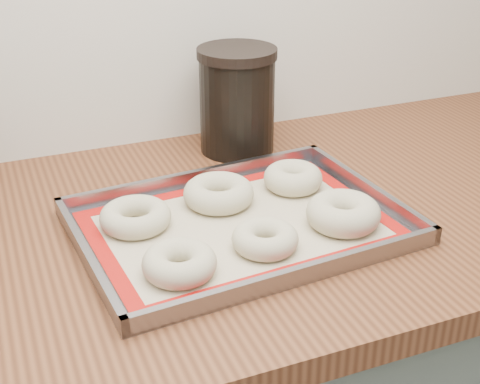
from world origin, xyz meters
name	(u,v)px	position (x,y,z in m)	size (l,w,h in m)	color
countertop	(133,244)	(0.00, 1.68, 0.88)	(3.06, 0.68, 0.04)	brown
baking_tray	(240,225)	(0.15, 1.62, 0.91)	(0.48, 0.36, 0.03)	gray
baking_mat	(240,226)	(0.15, 1.62, 0.90)	(0.44, 0.32, 0.00)	#C6B793
bagel_front_left	(179,263)	(0.03, 1.54, 0.92)	(0.10, 0.10, 0.03)	#C2B896
bagel_front_mid	(265,239)	(0.16, 1.55, 0.92)	(0.09, 0.09, 0.03)	#C2B896
bagel_front_right	(343,213)	(0.29, 1.57, 0.93)	(0.11, 0.11, 0.04)	#C2B896
bagel_back_left	(135,217)	(0.01, 1.68, 0.92)	(0.10, 0.10, 0.03)	#C2B896
bagel_back_mid	(219,193)	(0.14, 1.70, 0.92)	(0.11, 0.11, 0.04)	#C2B896
bagel_back_right	(293,178)	(0.27, 1.71, 0.92)	(0.09, 0.09, 0.04)	#C2B896
canister_right	(237,100)	(0.25, 1.90, 1.00)	(0.14, 0.14, 0.19)	black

